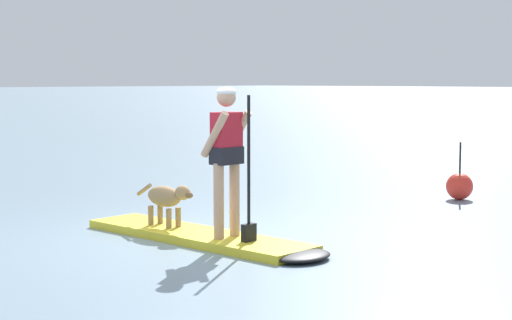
# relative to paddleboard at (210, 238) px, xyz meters

# --- Properties ---
(ground_plane) EXTENTS (400.00, 400.00, 0.00)m
(ground_plane) POSITION_rel_paddleboard_xyz_m (-0.23, -0.01, -0.05)
(ground_plane) COLOR gray
(paddleboard) EXTENTS (3.58, 0.94, 0.10)m
(paddleboard) POSITION_rel_paddleboard_xyz_m (0.00, 0.00, 0.00)
(paddleboard) COLOR yellow
(paddleboard) RESTS_ON ground_plane
(person_paddler) EXTENTS (0.62, 0.49, 1.74)m
(person_paddler) POSITION_rel_paddleboard_xyz_m (0.30, 0.02, 1.06)
(person_paddler) COLOR tan
(person_paddler) RESTS_ON paddleboard
(dog) EXTENTS (1.04, 0.25, 0.54)m
(dog) POSITION_rel_paddleboard_xyz_m (-0.76, -0.04, 0.41)
(dog) COLOR #997A51
(dog) RESTS_ON paddleboard
(marker_buoy) EXTENTS (0.43, 0.43, 0.93)m
(marker_buoy) POSITION_rel_paddleboard_xyz_m (0.16, 5.18, 0.17)
(marker_buoy) COLOR red
(marker_buoy) RESTS_ON ground_plane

